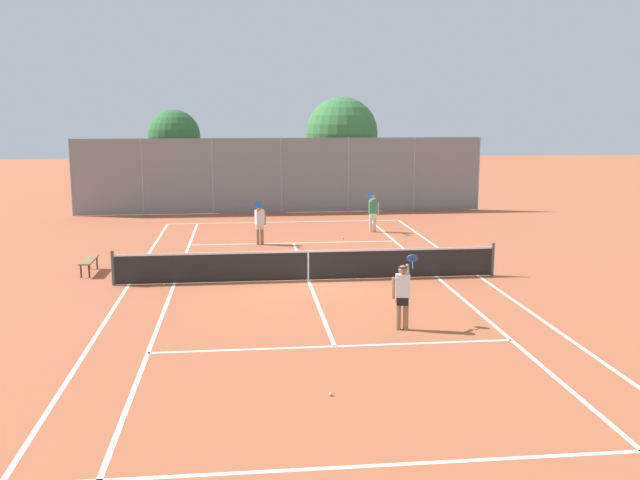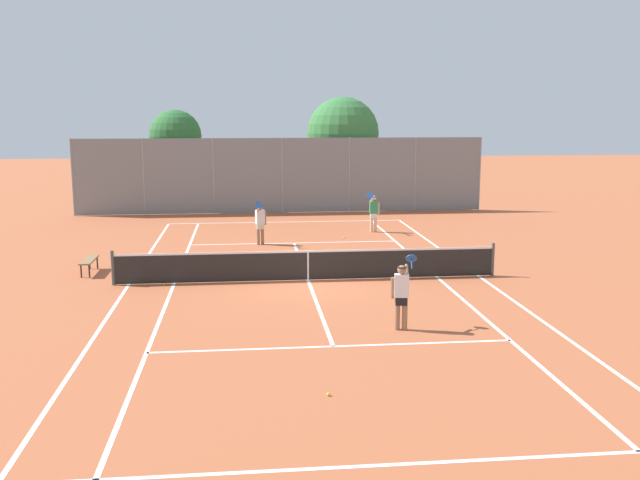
# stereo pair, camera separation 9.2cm
# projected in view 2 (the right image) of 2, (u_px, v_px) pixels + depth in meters

# --- Properties ---
(ground_plane) EXTENTS (120.00, 120.00, 0.00)m
(ground_plane) POSITION_uv_depth(u_px,v_px,m) (308.00, 280.00, 22.30)
(ground_plane) COLOR #B25B38
(court_line_markings) EXTENTS (11.10, 23.90, 0.01)m
(court_line_markings) POSITION_uv_depth(u_px,v_px,m) (308.00, 280.00, 22.30)
(court_line_markings) COLOR white
(court_line_markings) RESTS_ON ground
(tennis_net) EXTENTS (12.00, 0.10, 1.07)m
(tennis_net) POSITION_uv_depth(u_px,v_px,m) (308.00, 264.00, 22.21)
(tennis_net) COLOR #474C47
(tennis_net) RESTS_ON ground
(player_near_side) EXTENTS (0.75, 0.72, 1.77)m
(player_near_side) POSITION_uv_depth(u_px,v_px,m) (402.00, 292.00, 17.12)
(player_near_side) COLOR #936B4C
(player_near_side) RESTS_ON ground
(player_far_left) EXTENTS (0.48, 0.87, 1.77)m
(player_far_left) POSITION_uv_depth(u_px,v_px,m) (260.00, 221.00, 28.10)
(player_far_left) COLOR #936B4C
(player_far_left) RESTS_ON ground
(player_far_right) EXTENTS (0.66, 0.74, 1.77)m
(player_far_right) POSITION_uv_depth(u_px,v_px,m) (374.00, 211.00, 31.00)
(player_far_right) COLOR beige
(player_far_right) RESTS_ON ground
(loose_tennis_ball_0) EXTENTS (0.07, 0.07, 0.07)m
(loose_tennis_ball_0) POSITION_uv_depth(u_px,v_px,m) (328.00, 394.00, 13.25)
(loose_tennis_ball_0) COLOR #D1DB33
(loose_tennis_ball_0) RESTS_ON ground
(loose_tennis_ball_1) EXTENTS (0.07, 0.07, 0.07)m
(loose_tennis_ball_1) POSITION_uv_depth(u_px,v_px,m) (164.00, 284.00, 21.66)
(loose_tennis_ball_1) COLOR #D1DB33
(loose_tennis_ball_1) RESTS_ON ground
(loose_tennis_ball_2) EXTENTS (0.07, 0.07, 0.07)m
(loose_tennis_ball_2) POSITION_uv_depth(u_px,v_px,m) (295.00, 259.00, 25.39)
(loose_tennis_ball_2) COLOR #D1DB33
(loose_tennis_ball_2) RESTS_ON ground
(loose_tennis_ball_3) EXTENTS (0.07, 0.07, 0.07)m
(loose_tennis_ball_3) POSITION_uv_depth(u_px,v_px,m) (344.00, 238.00, 29.50)
(loose_tennis_ball_3) COLOR #D1DB33
(loose_tennis_ball_3) RESTS_ON ground
(courtside_bench) EXTENTS (0.36, 1.50, 0.47)m
(courtside_bench) POSITION_uv_depth(u_px,v_px,m) (89.00, 261.00, 23.21)
(courtside_bench) COLOR olive
(courtside_bench) RESTS_ON ground
(back_fence) EXTENTS (21.09, 0.08, 3.88)m
(back_fence) POSITION_uv_depth(u_px,v_px,m) (282.00, 175.00, 36.70)
(back_fence) COLOR gray
(back_fence) RESTS_ON ground
(tree_behind_left) EXTENTS (2.75, 2.75, 5.29)m
(tree_behind_left) POSITION_uv_depth(u_px,v_px,m) (177.00, 138.00, 37.64)
(tree_behind_left) COLOR brown
(tree_behind_left) RESTS_ON ground
(tree_behind_right) EXTENTS (3.95, 3.95, 5.99)m
(tree_behind_right) POSITION_uv_depth(u_px,v_px,m) (341.00, 136.00, 39.04)
(tree_behind_right) COLOR brown
(tree_behind_right) RESTS_ON ground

